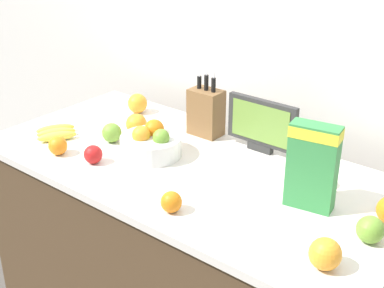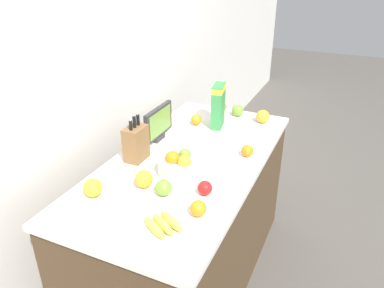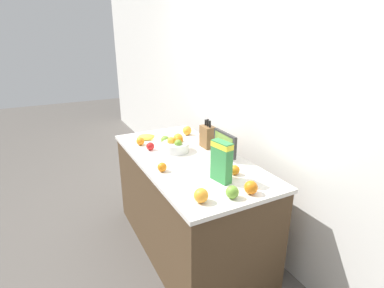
{
  "view_description": "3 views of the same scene",
  "coord_description": "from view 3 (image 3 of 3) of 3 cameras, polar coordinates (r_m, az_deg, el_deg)",
  "views": [
    {
      "loc": [
        1.12,
        -1.36,
        1.78
      ],
      "look_at": [
        0.03,
        -0.03,
        0.97
      ],
      "focal_mm": 50.0,
      "sensor_mm": 36.0,
      "label": 1
    },
    {
      "loc": [
        -1.65,
        -0.77,
        1.88
      ],
      "look_at": [
        -0.05,
        -0.04,
        0.99
      ],
      "focal_mm": 35.0,
      "sensor_mm": 36.0,
      "label": 2
    },
    {
      "loc": [
        2.02,
        -1.0,
        1.81
      ],
      "look_at": [
        0.06,
        0.01,
        1.0
      ],
      "focal_mm": 28.0,
      "sensor_mm": 36.0,
      "label": 3
    }
  ],
  "objects": [
    {
      "name": "knife_block",
      "position": [
        2.62,
        2.97,
        1.44
      ],
      "size": [
        0.13,
        0.09,
        0.28
      ],
      "color": "brown",
      "rests_on": "counter"
    },
    {
      "name": "orange_front_center",
      "position": [
        2.73,
        -9.8,
        0.52
      ],
      "size": [
        0.07,
        0.07,
        0.07
      ],
      "primitive_type": "sphere",
      "color": "orange",
      "rests_on": "counter"
    },
    {
      "name": "ground_plane",
      "position": [
        2.89,
        -0.77,
        -18.66
      ],
      "size": [
        14.0,
        14.0,
        0.0
      ],
      "primitive_type": "plane",
      "color": "#514C47"
    },
    {
      "name": "apple_rear",
      "position": [
        2.6,
        -7.94,
        -0.44
      ],
      "size": [
        0.07,
        0.07,
        0.07
      ],
      "primitive_type": "sphere",
      "color": "red",
      "rests_on": "counter"
    },
    {
      "name": "wall_back",
      "position": [
        2.63,
        11.13,
        8.57
      ],
      "size": [
        9.0,
        0.06,
        2.6
      ],
      "color": "silver",
      "rests_on": "ground_plane"
    },
    {
      "name": "orange_near_bowl",
      "position": [
        2.19,
        -5.72,
        -4.41
      ],
      "size": [
        0.07,
        0.07,
        0.07
      ],
      "primitive_type": "sphere",
      "color": "orange",
      "rests_on": "counter"
    },
    {
      "name": "orange_by_cereal",
      "position": [
        2.15,
        8.15,
        -4.92
      ],
      "size": [
        0.07,
        0.07,
        0.07
      ],
      "primitive_type": "sphere",
      "color": "orange",
      "rests_on": "counter"
    },
    {
      "name": "orange_front_left",
      "position": [
        2.96,
        -0.93,
        2.57
      ],
      "size": [
        0.09,
        0.09,
        0.09
      ],
      "primitive_type": "sphere",
      "color": "orange",
      "rests_on": "counter"
    },
    {
      "name": "small_monitor",
      "position": [
        2.41,
        6.24,
        -0.0
      ],
      "size": [
        0.29,
        0.03,
        0.21
      ],
      "color": "#2D2D2D",
      "rests_on": "counter"
    },
    {
      "name": "apple_near_bananas",
      "position": [
        2.73,
        -5.13,
        0.79
      ],
      "size": [
        0.08,
        0.08,
        0.08
      ],
      "primitive_type": "sphere",
      "color": "#6B9E33",
      "rests_on": "counter"
    },
    {
      "name": "counter",
      "position": [
        2.64,
        -0.81,
        -11.24
      ],
      "size": [
        1.63,
        0.78,
        0.87
      ],
      "color": "#4C3823",
      "rests_on": "ground_plane"
    },
    {
      "name": "orange_mid_left",
      "position": [
        1.92,
        11.16,
        -8.12
      ],
      "size": [
        0.09,
        0.09,
        0.09
      ],
      "primitive_type": "sphere",
      "color": "orange",
      "rests_on": "counter"
    },
    {
      "name": "cereal_box",
      "position": [
        2.0,
        5.64,
        -3.0
      ],
      "size": [
        0.16,
        0.09,
        0.28
      ],
      "rotation": [
        0.0,
        0.0,
        0.17
      ],
      "color": "#338442",
      "rests_on": "counter"
    },
    {
      "name": "orange_back_center",
      "position": [
        1.79,
        1.73,
        -9.76
      ],
      "size": [
        0.09,
        0.09,
        0.09
      ],
      "primitive_type": "sphere",
      "color": "orange",
      "rests_on": "counter"
    },
    {
      "name": "banana_bunch",
      "position": [
        2.89,
        -8.8,
        1.31
      ],
      "size": [
        0.18,
        0.2,
        0.04
      ],
      "rotation": [
        0.0,
        0.0,
        4.12
      ],
      "color": "yellow",
      "rests_on": "counter"
    },
    {
      "name": "fruit_bowl",
      "position": [
        2.55,
        -3.11,
        -0.33
      ],
      "size": [
        0.23,
        0.23,
        0.13
      ],
      "color": "silver",
      "rests_on": "counter"
    },
    {
      "name": "orange_mid_right",
      "position": [
        2.75,
        -2.66,
        1.13
      ],
      "size": [
        0.09,
        0.09,
        0.09
      ],
      "primitive_type": "sphere",
      "color": "orange",
      "rests_on": "counter"
    },
    {
      "name": "apple_front",
      "position": [
        1.85,
        7.67,
        -9.06
      ],
      "size": [
        0.08,
        0.08,
        0.08
      ],
      "primitive_type": "sphere",
      "color": "#6B9E33",
      "rests_on": "counter"
    }
  ]
}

